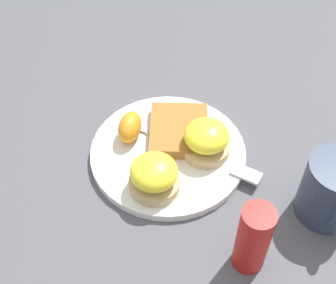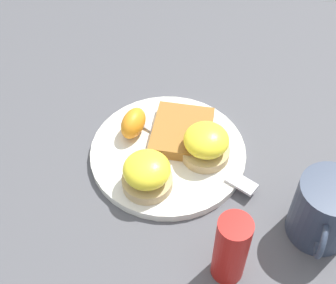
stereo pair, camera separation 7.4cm
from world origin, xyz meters
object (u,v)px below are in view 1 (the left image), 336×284
object	(u,v)px
sandwich_benedict_right	(206,140)
orange_wedge	(130,127)
fork	(203,155)
sandwich_benedict_left	(154,176)
cup	(332,190)
hashbrown_patty	(179,130)
condiment_bottle	(253,239)

from	to	relation	value
sandwich_benedict_right	orange_wedge	size ratio (longest dim) A/B	1.29
orange_wedge	fork	size ratio (longest dim) A/B	0.27
fork	orange_wedge	bearing A→B (deg)	-100.28
sandwich_benedict_left	sandwich_benedict_right	size ratio (longest dim) A/B	1.00
fork	cup	bearing A→B (deg)	72.10
orange_wedge	cup	xyz separation A→B (m)	(0.08, 0.31, 0.02)
hashbrown_patty	sandwich_benedict_right	bearing A→B (deg)	58.97
sandwich_benedict_left	condiment_bottle	distance (m)	0.17
sandwich_benedict_right	condiment_bottle	bearing A→B (deg)	24.68
orange_wedge	cup	world-z (taller)	cup
orange_wedge	condiment_bottle	bearing A→B (deg)	48.11
sandwich_benedict_left	condiment_bottle	world-z (taller)	condiment_bottle
cup	sandwich_benedict_left	bearing A→B (deg)	-87.62
fork	sandwich_benedict_right	bearing A→B (deg)	167.95
sandwich_benedict_right	fork	size ratio (longest dim) A/B	0.35
sandwich_benedict_left	sandwich_benedict_right	world-z (taller)	same
fork	condiment_bottle	distance (m)	0.19
sandwich_benedict_left	condiment_bottle	xyz separation A→B (m)	(0.09, 0.15, 0.02)
cup	sandwich_benedict_right	bearing A→B (deg)	-111.29
hashbrown_patty	cup	xyz separation A→B (m)	(0.10, 0.24, 0.03)
sandwich_benedict_right	hashbrown_patty	distance (m)	0.06
hashbrown_patty	orange_wedge	bearing A→B (deg)	-77.08
hashbrown_patty	fork	size ratio (longest dim) A/B	0.50
sandwich_benedict_right	orange_wedge	world-z (taller)	sandwich_benedict_right
sandwich_benedict_right	orange_wedge	distance (m)	0.13
sandwich_benedict_right	orange_wedge	bearing A→B (deg)	-94.87
sandwich_benedict_left	hashbrown_patty	world-z (taller)	sandwich_benedict_left
hashbrown_patty	condiment_bottle	distance (m)	0.24
sandwich_benedict_left	sandwich_benedict_right	bearing A→B (deg)	141.08
sandwich_benedict_left	condiment_bottle	bearing A→B (deg)	58.39
sandwich_benedict_right	fork	world-z (taller)	sandwich_benedict_right
sandwich_benedict_left	orange_wedge	distance (m)	0.11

